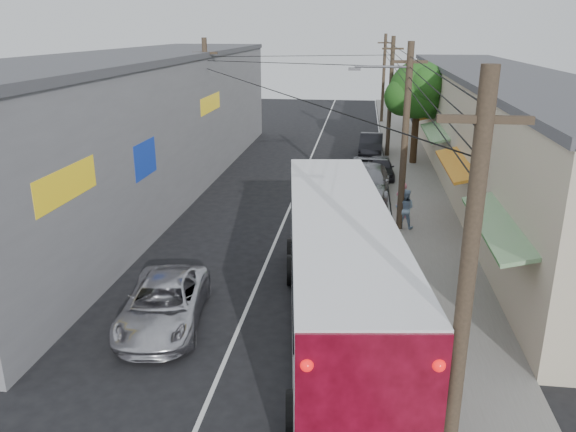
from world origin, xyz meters
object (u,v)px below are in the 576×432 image
at_px(parked_car_far, 371,145).
at_px(coach_bus, 338,270).
at_px(parked_suv, 367,182).
at_px(pedestrian_far, 405,209).
at_px(jeepney, 164,304).
at_px(parked_car_mid, 381,167).
at_px(pedestrian_near, 403,200).

bearing_deg(parked_car_far, coach_bus, -90.34).
xyz_separation_m(parked_suv, pedestrian_far, (1.60, -4.88, 0.19)).
xyz_separation_m(coach_bus, jeepney, (-5.14, -0.37, -1.25)).
distance_m(coach_bus, parked_suv, 13.97).
xyz_separation_m(parked_suv, parked_car_mid, (0.80, 4.18, -0.17)).
bearing_deg(pedestrian_near, pedestrian_far, 97.78).
distance_m(parked_car_mid, parked_car_far, 6.39).
distance_m(coach_bus, pedestrian_far, 9.40).
distance_m(coach_bus, jeepney, 5.31).
bearing_deg(parked_suv, coach_bus, -90.33).
relative_size(jeepney, pedestrian_near, 2.90).
height_order(parked_car_far, pedestrian_near, pedestrian_near).
xyz_separation_m(jeepney, parked_suv, (6.05, 14.27, 0.13)).
distance_m(jeepney, pedestrian_near, 13.20).
relative_size(coach_bus, pedestrian_far, 7.53).
distance_m(parked_car_mid, pedestrian_far, 9.10).
xyz_separation_m(jeepney, pedestrian_near, (7.65, 10.75, 0.29)).
xyz_separation_m(jeepney, parked_car_mid, (6.85, 18.45, -0.04)).
height_order(coach_bus, parked_car_mid, coach_bus).
bearing_deg(pedestrian_far, parked_car_mid, -71.65).
height_order(parked_suv, parked_car_far, parked_suv).
bearing_deg(pedestrian_far, parked_car_far, -71.85).
bearing_deg(parked_suv, parked_car_far, 91.79).
xyz_separation_m(pedestrian_near, pedestrian_far, (0.00, -1.36, 0.03)).
distance_m(parked_car_far, pedestrian_far, 15.48).
bearing_deg(parked_car_far, pedestrian_near, -82.22).
height_order(parked_suv, pedestrian_far, pedestrian_far).
xyz_separation_m(coach_bus, parked_car_mid, (1.70, 18.07, -1.29)).
height_order(parked_suv, parked_car_mid, parked_suv).
bearing_deg(pedestrian_far, pedestrian_near, -76.69).
relative_size(parked_car_far, pedestrian_far, 2.55).
distance_m(parked_suv, parked_car_mid, 4.26).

